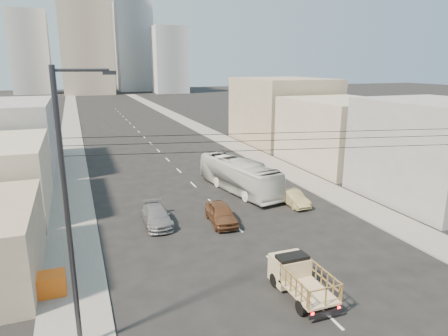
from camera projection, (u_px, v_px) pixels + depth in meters
sidewalk_left at (71, 129)px, 77.13m from camera, size 3.50×180.00×0.12m
sidewalk_right at (188, 123)px, 85.12m from camera, size 3.50×180.00×0.12m
lane_dashes at (147, 140)px, 65.73m from camera, size 0.15×104.00×0.01m
flatbed_pickup at (300, 276)px, 21.22m from camera, size 1.95×4.41×1.90m
city_bus at (239, 175)px, 38.76m from camera, size 4.59×11.65×3.17m
sedan_brown at (221, 213)px, 31.05m from camera, size 2.23×4.74×1.57m
sedan_tan at (293, 198)px, 35.08m from camera, size 1.42×3.96×1.30m
sedan_grey at (157, 216)px, 30.75m from camera, size 2.09×4.87×1.40m
streetlamp_left at (70, 209)px, 15.82m from camera, size 2.36×0.25×12.00m
overhead_wires at (352, 139)px, 16.79m from camera, size 23.01×5.02×0.72m
crate_stack at (48, 284)px, 21.18m from camera, size 1.80×1.20×1.14m
bldg_right_near at (434, 151)px, 35.70m from camera, size 10.00×12.00×9.00m
bldg_right_mid at (342, 132)px, 48.68m from camera, size 11.00×14.00×8.00m
bldg_right_far at (282, 111)px, 63.11m from camera, size 12.00×16.00×10.00m
high_rise_tower at (84, 20)px, 162.93m from camera, size 20.00×20.00×60.00m
midrise_ne at (134, 47)px, 186.51m from camera, size 16.00×16.00×40.00m
midrise_nw at (30, 53)px, 167.78m from camera, size 15.00×15.00×34.00m
midrise_back at (105, 44)px, 195.53m from camera, size 18.00×18.00×44.00m
midrise_east at (169, 60)px, 173.95m from camera, size 14.00×14.00×28.00m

